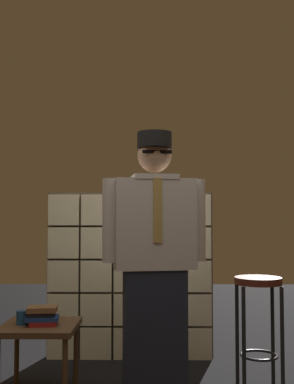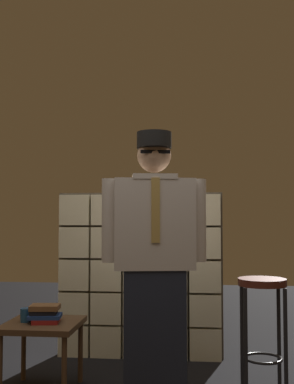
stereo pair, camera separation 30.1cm
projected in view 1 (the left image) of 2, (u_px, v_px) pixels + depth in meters
name	position (u px, v px, depth m)	size (l,w,h in m)	color
glass_block_wall	(130.00, 276.00, 4.18)	(1.47, 0.10, 1.47)	beige
standing_person	(155.00, 258.00, 3.26)	(0.73, 0.35, 1.82)	#1E2333
bar_stool	(258.00, 306.00, 3.43)	(0.34, 0.34, 0.79)	#592319
side_table	(40.00, 333.00, 3.31)	(0.52, 0.52, 0.48)	#513823
book_stack	(42.00, 316.00, 3.29)	(0.24, 0.20, 0.13)	maroon
coffee_mug	(23.00, 317.00, 3.31)	(0.13, 0.08, 0.09)	navy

